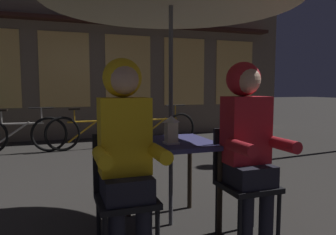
{
  "coord_description": "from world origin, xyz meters",
  "views": [
    {
      "loc": [
        -0.9,
        -2.51,
        1.2
      ],
      "look_at": [
        0.0,
        0.07,
        0.94
      ],
      "focal_mm": 33.74,
      "sensor_mm": 36.0,
      "label": 1
    }
  ],
  "objects_px": {
    "lantern": "(171,129)",
    "person_left_hooded": "(125,140)",
    "cafe_table": "(171,153)",
    "chair_left": "(124,189)",
    "bicycle_third": "(90,131)",
    "bicycle_second": "(19,134)",
    "bicycle_fourth": "(158,129)",
    "person_right_hooded": "(248,133)",
    "chair_right": "(242,176)"
  },
  "relations": [
    {
      "from": "person_right_hooded",
      "to": "bicycle_third",
      "type": "bearing_deg",
      "value": 101.17
    },
    {
      "from": "lantern",
      "to": "person_left_hooded",
      "type": "distance_m",
      "value": 0.55
    },
    {
      "from": "chair_left",
      "to": "bicycle_second",
      "type": "distance_m",
      "value": 4.28
    },
    {
      "from": "lantern",
      "to": "bicycle_second",
      "type": "relative_size",
      "value": 0.14
    },
    {
      "from": "lantern",
      "to": "person_left_hooded",
      "type": "relative_size",
      "value": 0.17
    },
    {
      "from": "bicycle_second",
      "to": "bicycle_third",
      "type": "height_order",
      "value": "same"
    },
    {
      "from": "chair_left",
      "to": "bicycle_second",
      "type": "xyz_separation_m",
      "value": [
        -1.11,
        4.13,
        -0.14
      ]
    },
    {
      "from": "chair_right",
      "to": "bicycle_second",
      "type": "relative_size",
      "value": 0.52
    },
    {
      "from": "cafe_table",
      "to": "bicycle_second",
      "type": "xyz_separation_m",
      "value": [
        -1.59,
        3.76,
        -0.29
      ]
    },
    {
      "from": "cafe_table",
      "to": "bicycle_fourth",
      "type": "bearing_deg",
      "value": 74.24
    },
    {
      "from": "person_right_hooded",
      "to": "bicycle_fourth",
      "type": "distance_m",
      "value": 4.17
    },
    {
      "from": "chair_left",
      "to": "chair_right",
      "type": "height_order",
      "value": "same"
    },
    {
      "from": "bicycle_fourth",
      "to": "lantern",
      "type": "bearing_deg",
      "value": -105.83
    },
    {
      "from": "cafe_table",
      "to": "person_right_hooded",
      "type": "bearing_deg",
      "value": -41.57
    },
    {
      "from": "person_left_hooded",
      "to": "person_right_hooded",
      "type": "distance_m",
      "value": 0.96
    },
    {
      "from": "chair_left",
      "to": "lantern",
      "type": "bearing_deg",
      "value": 30.33
    },
    {
      "from": "chair_left",
      "to": "chair_right",
      "type": "bearing_deg",
      "value": 0.0
    },
    {
      "from": "person_right_hooded",
      "to": "bicycle_fourth",
      "type": "relative_size",
      "value": 0.83
    },
    {
      "from": "lantern",
      "to": "chair_right",
      "type": "distance_m",
      "value": 0.69
    },
    {
      "from": "lantern",
      "to": "chair_left",
      "type": "xyz_separation_m",
      "value": [
        -0.44,
        -0.26,
        -0.37
      ]
    },
    {
      "from": "person_left_hooded",
      "to": "bicycle_fourth",
      "type": "relative_size",
      "value": 0.83
    },
    {
      "from": "cafe_table",
      "to": "chair_right",
      "type": "bearing_deg",
      "value": -37.55
    },
    {
      "from": "person_left_hooded",
      "to": "bicycle_fourth",
      "type": "height_order",
      "value": "person_left_hooded"
    },
    {
      "from": "chair_left",
      "to": "person_left_hooded",
      "type": "relative_size",
      "value": 0.62
    },
    {
      "from": "bicycle_second",
      "to": "bicycle_fourth",
      "type": "bearing_deg",
      "value": -1.77
    },
    {
      "from": "chair_left",
      "to": "bicycle_fourth",
      "type": "distance_m",
      "value": 4.33
    },
    {
      "from": "chair_right",
      "to": "bicycle_third",
      "type": "xyz_separation_m",
      "value": [
        -0.82,
        4.11,
        -0.14
      ]
    },
    {
      "from": "chair_right",
      "to": "bicycle_third",
      "type": "distance_m",
      "value": 4.2
    },
    {
      "from": "bicycle_second",
      "to": "bicycle_third",
      "type": "xyz_separation_m",
      "value": [
        1.25,
        -0.02,
        0.0
      ]
    },
    {
      "from": "cafe_table",
      "to": "lantern",
      "type": "relative_size",
      "value": 3.2
    },
    {
      "from": "bicycle_fourth",
      "to": "person_left_hooded",
      "type": "bearing_deg",
      "value": -110.3
    },
    {
      "from": "cafe_table",
      "to": "person_left_hooded",
      "type": "bearing_deg",
      "value": -138.43
    },
    {
      "from": "lantern",
      "to": "bicycle_fourth",
      "type": "bearing_deg",
      "value": 74.17
    },
    {
      "from": "cafe_table",
      "to": "lantern",
      "type": "height_order",
      "value": "lantern"
    },
    {
      "from": "person_right_hooded",
      "to": "person_left_hooded",
      "type": "bearing_deg",
      "value": 180.0
    },
    {
      "from": "bicycle_third",
      "to": "person_left_hooded",
      "type": "bearing_deg",
      "value": -91.88
    },
    {
      "from": "bicycle_third",
      "to": "bicycle_fourth",
      "type": "distance_m",
      "value": 1.38
    },
    {
      "from": "chair_left",
      "to": "person_right_hooded",
      "type": "bearing_deg",
      "value": -3.39
    },
    {
      "from": "person_left_hooded",
      "to": "bicycle_third",
      "type": "height_order",
      "value": "person_left_hooded"
    },
    {
      "from": "chair_right",
      "to": "person_left_hooded",
      "type": "relative_size",
      "value": 0.62
    },
    {
      "from": "person_left_hooded",
      "to": "cafe_table",
      "type": "bearing_deg",
      "value": 41.57
    },
    {
      "from": "bicycle_third",
      "to": "cafe_table",
      "type": "bearing_deg",
      "value": -84.77
    },
    {
      "from": "chair_right",
      "to": "person_right_hooded",
      "type": "xyz_separation_m",
      "value": [
        0.0,
        -0.06,
        0.36
      ]
    },
    {
      "from": "bicycle_fourth",
      "to": "chair_right",
      "type": "bearing_deg",
      "value": -97.85
    },
    {
      "from": "chair_left",
      "to": "bicycle_third",
      "type": "relative_size",
      "value": 0.52
    },
    {
      "from": "lantern",
      "to": "bicycle_third",
      "type": "height_order",
      "value": "lantern"
    },
    {
      "from": "cafe_table",
      "to": "chair_left",
      "type": "xyz_separation_m",
      "value": [
        -0.48,
        -0.37,
        -0.15
      ]
    },
    {
      "from": "cafe_table",
      "to": "bicycle_fourth",
      "type": "height_order",
      "value": "bicycle_fourth"
    },
    {
      "from": "bicycle_fourth",
      "to": "cafe_table",
      "type": "bearing_deg",
      "value": -105.76
    },
    {
      "from": "bicycle_fourth",
      "to": "bicycle_third",
      "type": "bearing_deg",
      "value": 177.33
    }
  ]
}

